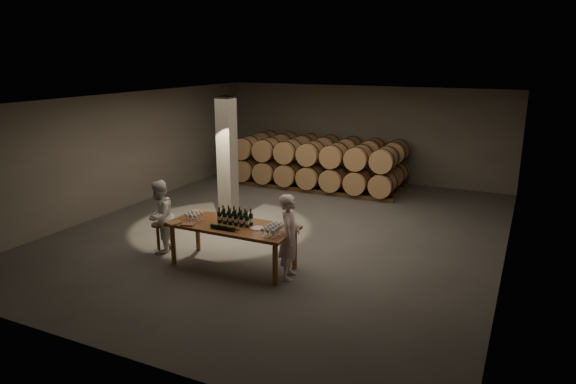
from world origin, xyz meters
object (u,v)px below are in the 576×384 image
at_px(stool, 160,229).
at_px(tasting_table, 233,229).
at_px(person_woman, 160,216).
at_px(bottle_cluster, 235,218).
at_px(notebook_near, 188,224).
at_px(plate, 257,228).
at_px(person_man, 290,237).

bearing_deg(stool, tasting_table, -1.06).
bearing_deg(tasting_table, stool, 178.94).
bearing_deg(person_woman, bottle_cluster, 78.25).
bearing_deg(notebook_near, stool, 140.60).
bearing_deg(notebook_near, bottle_cluster, 11.89).
height_order(tasting_table, bottle_cluster, bottle_cluster).
xyz_separation_m(bottle_cluster, person_woman, (-1.90, -0.03, -0.22)).
height_order(stool, person_woman, person_woman).
bearing_deg(plate, bottle_cluster, 173.69).
relative_size(notebook_near, person_woman, 0.16).
bearing_deg(plate, tasting_table, 179.75).
xyz_separation_m(tasting_table, plate, (0.57, -0.00, 0.11)).
xyz_separation_m(tasting_table, notebook_near, (-0.79, -0.40, 0.12)).
bearing_deg(person_man, stool, 74.14).
xyz_separation_m(bottle_cluster, notebook_near, (-0.82, -0.46, -0.11)).
relative_size(bottle_cluster, notebook_near, 2.85).
bearing_deg(tasting_table, notebook_near, -153.08).
relative_size(bottle_cluster, stool, 1.16).
bearing_deg(tasting_table, bottle_cluster, 65.61).
relative_size(tasting_table, notebook_near, 10.05).
height_order(bottle_cluster, person_man, person_man).
bearing_deg(notebook_near, person_woman, 140.77).
xyz_separation_m(plate, person_man, (0.70, -0.00, -0.07)).
bearing_deg(stool, bottle_cluster, 0.70).
distance_m(plate, person_man, 0.70).
distance_m(bottle_cluster, person_woman, 1.91).
xyz_separation_m(plate, person_woman, (-2.45, 0.03, -0.11)).
bearing_deg(plate, person_man, -0.20).
relative_size(plate, notebook_near, 1.05).
bearing_deg(plate, stool, 179.13).
height_order(plate, stool, plate).
distance_m(tasting_table, person_man, 1.27).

